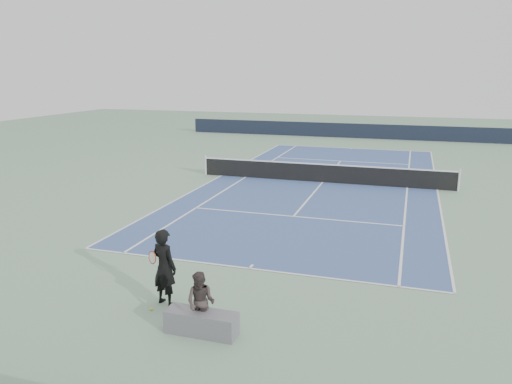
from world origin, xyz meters
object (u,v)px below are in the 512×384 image
(tennis_ball, at_px, (151,309))
(tennis_net, at_px, (323,173))
(tennis_player, at_px, (164,267))
(spectator_bench, at_px, (201,312))

(tennis_ball, bearing_deg, tennis_net, 84.58)
(tennis_player, bearing_deg, tennis_net, 85.10)
(spectator_bench, bearing_deg, tennis_net, 90.51)
(tennis_net, relative_size, tennis_player, 6.79)
(tennis_player, height_order, spectator_bench, tennis_player)
(tennis_ball, xyz_separation_m, spectator_bench, (1.56, -0.61, 0.47))
(tennis_player, xyz_separation_m, tennis_ball, (-0.17, -0.42, -0.91))
(tennis_player, relative_size, spectator_bench, 1.21)
(tennis_net, distance_m, spectator_bench, 15.60)
(tennis_player, bearing_deg, spectator_bench, -36.63)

